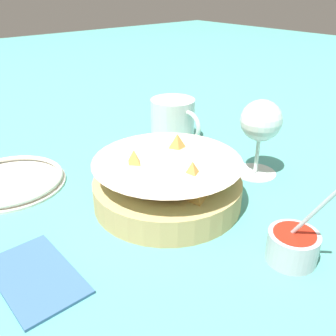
{
  "coord_description": "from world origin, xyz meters",
  "views": [
    {
      "loc": [
        0.39,
        -0.36,
        0.32
      ],
      "look_at": [
        0.0,
        -0.03,
        0.06
      ],
      "focal_mm": 40.0,
      "sensor_mm": 36.0,
      "label": 1
    }
  ],
  "objects_px": {
    "sauce_cup": "(292,246)",
    "side_plate": "(9,181)",
    "beer_mug": "(173,122)",
    "food_basket": "(168,184)",
    "wine_glass": "(261,124)"
  },
  "relations": [
    {
      "from": "sauce_cup",
      "to": "side_plate",
      "type": "xyz_separation_m",
      "value": [
        -0.42,
        -0.2,
        -0.02
      ]
    },
    {
      "from": "sauce_cup",
      "to": "beer_mug",
      "type": "xyz_separation_m",
      "value": [
        -0.39,
        0.15,
        0.02
      ]
    },
    {
      "from": "food_basket",
      "to": "sauce_cup",
      "type": "bearing_deg",
      "value": 7.97
    },
    {
      "from": "wine_glass",
      "to": "side_plate",
      "type": "distance_m",
      "value": 0.44
    },
    {
      "from": "wine_glass",
      "to": "beer_mug",
      "type": "relative_size",
      "value": 1.05
    },
    {
      "from": "sauce_cup",
      "to": "beer_mug",
      "type": "height_order",
      "value": "sauce_cup"
    },
    {
      "from": "wine_glass",
      "to": "side_plate",
      "type": "bearing_deg",
      "value": -124.64
    },
    {
      "from": "wine_glass",
      "to": "side_plate",
      "type": "relative_size",
      "value": 0.73
    },
    {
      "from": "beer_mug",
      "to": "side_plate",
      "type": "bearing_deg",
      "value": -95.41
    },
    {
      "from": "beer_mug",
      "to": "food_basket",
      "type": "bearing_deg",
      "value": -42.92
    },
    {
      "from": "wine_glass",
      "to": "side_plate",
      "type": "height_order",
      "value": "wine_glass"
    },
    {
      "from": "sauce_cup",
      "to": "beer_mug",
      "type": "relative_size",
      "value": 0.93
    },
    {
      "from": "side_plate",
      "to": "beer_mug",
      "type": "bearing_deg",
      "value": 84.59
    },
    {
      "from": "beer_mug",
      "to": "wine_glass",
      "type": "bearing_deg",
      "value": 3.2
    },
    {
      "from": "side_plate",
      "to": "food_basket",
      "type": "bearing_deg",
      "value": 37.84
    }
  ]
}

